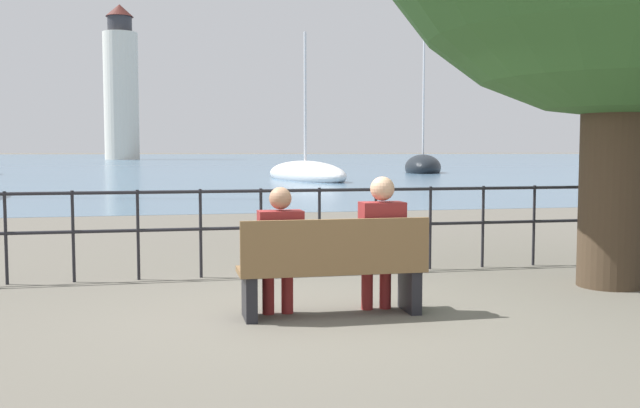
# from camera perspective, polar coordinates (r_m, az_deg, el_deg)

# --- Properties ---
(ground_plane) EXTENTS (1000.00, 1000.00, 0.00)m
(ground_plane) POSITION_cam_1_polar(r_m,az_deg,el_deg) (6.60, 0.92, -8.86)
(ground_plane) COLOR #605B51
(harbor_water) EXTENTS (600.00, 300.00, 0.01)m
(harbor_water) POSITION_cam_1_polar(r_m,az_deg,el_deg) (166.97, -11.64, 3.68)
(harbor_water) COLOR slate
(harbor_water) RESTS_ON ground_plane
(park_bench) EXTENTS (1.70, 0.45, 0.90)m
(park_bench) POSITION_cam_1_polar(r_m,az_deg,el_deg) (6.45, 1.05, -5.27)
(park_bench) COLOR brown
(park_bench) RESTS_ON ground_plane
(seated_person_left) EXTENTS (0.39, 0.35, 1.18)m
(seated_person_left) POSITION_cam_1_polar(r_m,az_deg,el_deg) (6.41, -3.23, -3.35)
(seated_person_left) COLOR maroon
(seated_person_left) RESTS_ON ground_plane
(seated_person_right) EXTENTS (0.40, 0.35, 1.26)m
(seated_person_right) POSITION_cam_1_polar(r_m,az_deg,el_deg) (6.61, 4.90, -2.71)
(seated_person_right) COLOR maroon
(seated_person_right) RESTS_ON ground_plane
(promenade_railing) EXTENTS (13.66, 0.04, 1.05)m
(promenade_railing) POSITION_cam_1_polar(r_m,az_deg,el_deg) (8.62, -2.38, -1.08)
(promenade_railing) COLOR black
(promenade_railing) RESTS_ON ground_plane
(sailboat_1) EXTENTS (3.85, 5.59, 11.24)m
(sailboat_1) POSITION_cam_1_polar(r_m,az_deg,el_deg) (48.99, 8.23, 2.96)
(sailboat_1) COLOR black
(sailboat_1) RESTS_ON ground_plane
(sailboat_3) EXTENTS (3.93, 8.48, 7.89)m
(sailboat_3) POSITION_cam_1_polar(r_m,az_deg,el_deg) (36.32, -1.19, 2.40)
(sailboat_3) COLOR white
(sailboat_3) RESTS_ON ground_plane
(harbor_lighthouse) EXTENTS (5.78, 5.78, 26.13)m
(harbor_lighthouse) POSITION_cam_1_polar(r_m,az_deg,el_deg) (127.01, -15.63, 8.94)
(harbor_lighthouse) COLOR silver
(harbor_lighthouse) RESTS_ON ground_plane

